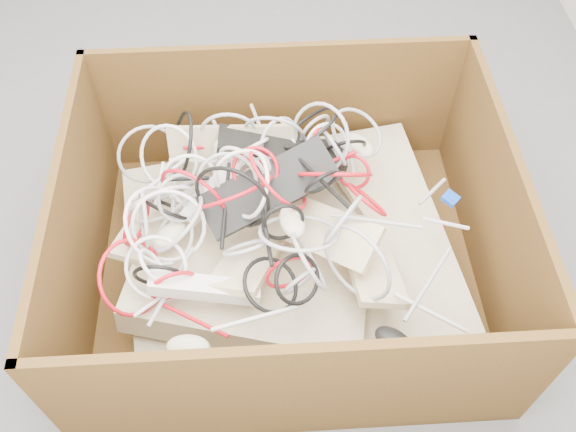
{
  "coord_description": "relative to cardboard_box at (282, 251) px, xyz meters",
  "views": [
    {
      "loc": [
        0.0,
        -1.34,
        1.82
      ],
      "look_at": [
        0.07,
        -0.21,
        0.3
      ],
      "focal_mm": 38.61,
      "sensor_mm": 36.0,
      "label": 1
    }
  ],
  "objects": [
    {
      "name": "ground",
      "position": [
        -0.05,
        0.23,
        -0.14
      ],
      "size": [
        3.0,
        3.0,
        0.0
      ],
      "primitive_type": "plane",
      "color": "#535356",
      "rests_on": "ground"
    },
    {
      "name": "cardboard_box",
      "position": [
        0.0,
        0.0,
        0.0
      ],
      "size": [
        1.3,
        1.08,
        0.57
      ],
      "color": "#37260D",
      "rests_on": "ground"
    },
    {
      "name": "keyboard_pile",
      "position": [
        0.01,
        0.04,
        0.14
      ],
      "size": [
        0.99,
        0.85,
        0.39
      ],
      "color": "beige",
      "rests_on": "cardboard_box"
    },
    {
      "name": "mice_scatter",
      "position": [
        -0.03,
        -0.08,
        0.21
      ],
      "size": [
        0.75,
        0.78,
        0.2
      ],
      "color": "beige",
      "rests_on": "keyboard_pile"
    },
    {
      "name": "power_strip_left",
      "position": [
        -0.19,
        0.11,
        0.22
      ],
      "size": [
        0.23,
        0.24,
        0.12
      ],
      "primitive_type": "cube",
      "rotation": [
        0.14,
        -0.26,
        0.81
      ],
      "color": "silver",
      "rests_on": "keyboard_pile"
    },
    {
      "name": "power_strip_right",
      "position": [
        -0.23,
        -0.24,
        0.2
      ],
      "size": [
        0.31,
        0.09,
        0.1
      ],
      "primitive_type": "cube",
      "rotation": [
        -0.1,
        0.17,
        -0.08
      ],
      "color": "silver",
      "rests_on": "keyboard_pile"
    },
    {
      "name": "vga_plug",
      "position": [
        0.51,
        0.02,
        0.22
      ],
      "size": [
        0.06,
        0.06,
        0.03
      ],
      "primitive_type": "cube",
      "rotation": [
        0.09,
        0.14,
        -0.79
      ],
      "color": "#0B37AF",
      "rests_on": "keyboard_pile"
    },
    {
      "name": "cable_tangle",
      "position": [
        -0.12,
        0.03,
        0.26
      ],
      "size": [
        1.12,
        0.86,
        0.44
      ],
      "color": "red",
      "rests_on": "keyboard_pile"
    }
  ]
}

